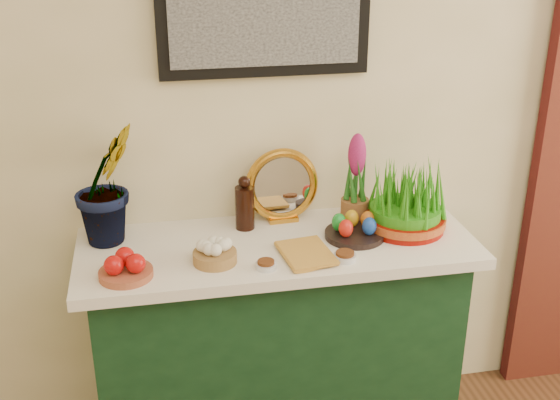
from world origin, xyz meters
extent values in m
cube|color=#FFEDBF|center=(0.00, 2.25, 1.35)|extent=(4.00, 0.04, 2.70)
cube|color=#163C1F|center=(-0.28, 2.00, 0.42)|extent=(1.30, 0.45, 0.85)
cube|color=white|center=(-0.28, 2.00, 0.87)|extent=(1.40, 0.55, 0.04)
imported|color=#23661D|center=(-0.86, 2.13, 1.17)|extent=(0.37, 0.36, 0.56)
cylinder|color=#A24F32|center=(-0.81, 1.85, 0.90)|extent=(0.18, 0.18, 0.02)
cylinder|color=#A07C40|center=(-0.52, 1.89, 0.91)|extent=(0.17, 0.17, 0.04)
cylinder|color=black|center=(-0.38, 2.14, 0.97)|extent=(0.07, 0.07, 0.16)
sphere|color=black|center=(-0.38, 2.14, 1.07)|extent=(0.04, 0.04, 0.04)
cube|color=gold|center=(-0.23, 2.17, 0.90)|extent=(0.11, 0.06, 0.02)
torus|color=gold|center=(-0.23, 2.19, 1.03)|extent=(0.28, 0.08, 0.28)
cylinder|color=silver|center=(-0.23, 2.18, 1.03)|extent=(0.21, 0.04, 0.21)
imported|color=gold|center=(-0.29, 1.86, 0.90)|extent=(0.17, 0.23, 0.03)
cylinder|color=silver|center=(-0.36, 1.82, 0.90)|extent=(0.07, 0.07, 0.02)
cylinder|color=#592D14|center=(-0.36, 1.82, 0.91)|extent=(0.06, 0.06, 0.01)
cylinder|color=silver|center=(-0.09, 1.82, 0.90)|extent=(0.08, 0.08, 0.02)
cylinder|color=#592D14|center=(-0.09, 1.82, 0.91)|extent=(0.06, 0.06, 0.01)
cylinder|color=black|center=(-0.01, 1.98, 0.90)|extent=(0.28, 0.28, 0.02)
ellipsoid|color=red|center=(-0.05, 1.95, 0.94)|extent=(0.05, 0.05, 0.07)
ellipsoid|color=#1947B2|center=(0.04, 1.95, 0.94)|extent=(0.05, 0.05, 0.07)
ellipsoid|color=gold|center=(-0.01, 2.03, 0.94)|extent=(0.05, 0.05, 0.07)
ellipsoid|color=green|center=(-0.06, 2.00, 0.94)|extent=(0.05, 0.05, 0.07)
ellipsoid|color=#CC6418|center=(0.05, 2.00, 0.94)|extent=(0.05, 0.05, 0.07)
cylinder|color=#925C31|center=(0.03, 2.12, 0.93)|extent=(0.10, 0.10, 0.09)
ellipsoid|color=#C02676|center=(0.03, 2.12, 1.15)|extent=(0.07, 0.07, 0.16)
cylinder|color=#8A0B03|center=(0.19, 2.02, 0.92)|extent=(0.29, 0.29, 0.05)
cylinder|color=#AA111E|center=(0.19, 2.02, 0.93)|extent=(0.30, 0.30, 0.03)
camera|label=1|loc=(-0.70, -0.18, 2.00)|focal=45.00mm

